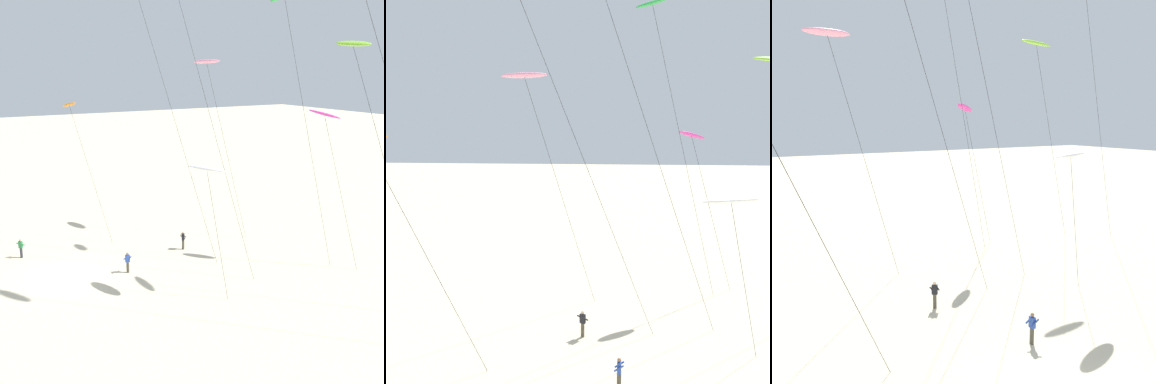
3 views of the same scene
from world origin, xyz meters
TOP-DOWN VIEW (x-y plane):
  - ground_plane at (0.00, 0.00)m, footprint 260.00×260.00m
  - kite_orange at (-10.46, 4.07)m, footprint 6.18×2.36m
  - kite_lime at (11.72, 16.60)m, footprint 7.60×2.55m
  - kite_magenta at (6.74, 19.42)m, footprint 4.72×2.28m
  - kite_white at (7.46, 8.11)m, footprint 3.58×1.95m
  - kite_pink at (-4.98, 15.65)m, footprint 6.37×2.57m
  - kite_flyer_nearest at (-5.76, -2.21)m, footprint 0.73×0.73m
  - kite_flyer_middle at (-0.67, 10.68)m, footprint 0.73×0.72m
  - kite_flyer_furthest at (1.61, 4.45)m, footprint 0.53×0.55m

SIDE VIEW (x-z plane):
  - ground_plane at x=0.00m, z-range 0.00..0.00m
  - kite_flyer_nearest at x=-5.76m, z-range 0.06..1.73m
  - kite_flyer_middle at x=-0.67m, z-range 0.06..1.73m
  - kite_flyer_furthest at x=1.61m, z-range 0.06..1.73m
  - kite_white at x=7.46m, z-range 4.37..13.63m
  - kite_magenta at x=6.74m, z-range 5.74..18.32m
  - kite_orange at x=-10.46m, z-range 5.80..18.50m
  - kite_pink at x=-4.98m, z-range 7.87..24.39m
  - kite_lime at x=11.72m, z-range 8.31..25.87m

